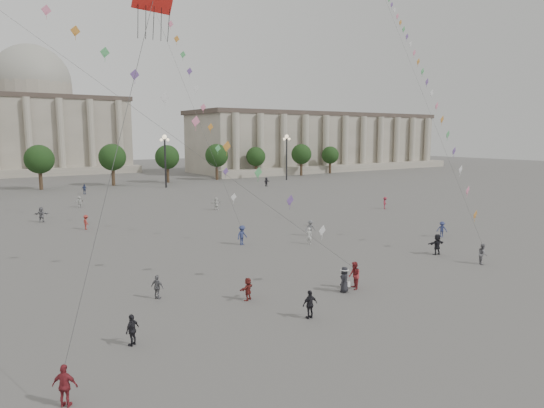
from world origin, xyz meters
TOP-DOWN VIEW (x-y plane):
  - ground at (0.00, 0.00)m, footprint 360.00×360.00m
  - hall_east at (75.00, 93.89)m, footprint 84.00×26.22m
  - hall_central at (0.00, 129.22)m, footprint 48.30×34.30m
  - tree_row at (0.00, 78.00)m, footprint 137.12×5.12m
  - lamp_post_mid_east at (15.00, 70.00)m, footprint 2.00×0.90m
  - lamp_post_far_east at (45.00, 70.00)m, footprint 2.00×0.90m
  - person_crowd_0 at (-1.28, 68.00)m, footprint 1.13×0.66m
  - person_crowd_3 at (14.48, 4.07)m, footprint 1.81×0.82m
  - person_crowd_4 at (-5.64, 51.95)m, footprint 1.62×1.01m
  - person_crowd_6 at (10.07, 16.79)m, footprint 1.27×1.05m
  - person_crowd_7 at (10.07, 38.47)m, footprint 1.74×1.13m
  - person_crowd_8 at (30.84, 25.63)m, footprint 1.30×1.16m
  - person_crowd_9 at (33.28, 60.78)m, footprint 1.83×1.15m
  - person_crowd_12 at (-12.36, 41.60)m, footprint 1.80×1.38m
  - person_crowd_13 at (7.55, 13.80)m, footprint 0.64×0.72m
  - person_crowd_14 at (21.23, 8.62)m, footprint 1.18×1.20m
  - person_crowd_17 at (-8.90, 33.81)m, footprint 0.78×1.16m
  - tourist_0 at (-18.32, -3.48)m, footprint 1.07×0.98m
  - tourist_1 at (-4.46, -1.55)m, footprint 1.02×0.47m
  - tourist_2 at (-5.86, 3.21)m, footprint 1.44×1.03m
  - tourist_3 at (-10.67, 6.74)m, footprint 0.82×1.00m
  - tourist_4 at (-14.30, 0.64)m, footprint 1.03×0.88m
  - kite_flyer_0 at (1.48, 1.00)m, footprint 1.08×1.17m
  - kite_flyer_1 at (1.93, 17.23)m, footprint 1.39×1.02m
  - kite_flyer_2 at (14.99, -0.07)m, footprint 1.05×1.05m
  - hat_person at (0.48, 0.91)m, footprint 1.02×0.87m
  - dragon_kite at (-12.39, 1.35)m, footprint 4.14×2.91m
  - kite_train_east at (30.78, 22.65)m, footprint 30.16×42.56m

SIDE VIEW (x-z plane):
  - ground at x=0.00m, z-range 0.00..0.00m
  - tourist_2 at x=-5.86m, z-range 0.00..1.50m
  - tourist_3 at x=-10.67m, z-range 0.00..1.59m
  - tourist_4 at x=-14.30m, z-range 0.00..1.66m
  - person_crowd_14 at x=21.23m, z-range 0.00..1.66m
  - person_crowd_13 at x=7.55m, z-range 0.00..1.66m
  - person_crowd_4 at x=-5.64m, z-range 0.00..1.67m
  - person_crowd_17 at x=-8.90m, z-range 0.00..1.68m
  - tourist_1 at x=-4.46m, z-range 0.00..1.70m
  - person_crowd_6 at x=10.07m, z-range 0.00..1.71m
  - kite_flyer_2 at x=14.99m, z-range 0.00..1.72m
  - person_crowd_8 at x=30.84m, z-range 0.00..1.74m
  - tourist_0 at x=-18.32m, z-range 0.00..1.76m
  - person_crowd_7 at x=10.07m, z-range 0.00..1.80m
  - person_crowd_0 at x=-1.28m, z-range 0.00..1.81m
  - hat_person at x=0.48m, z-range 0.03..1.80m
  - person_crowd_3 at x=14.48m, z-range 0.00..1.88m
  - person_crowd_9 at x=33.28m, z-range 0.00..1.88m
  - person_crowd_12 at x=-12.36m, z-range 0.00..1.90m
  - kite_flyer_1 at x=1.93m, z-range 0.00..1.92m
  - kite_flyer_0 at x=1.48m, z-range 0.00..1.95m
  - tree_row at x=0.00m, z-range 1.39..9.39m
  - lamp_post_mid_east at x=15.00m, z-range 2.03..12.68m
  - lamp_post_far_east at x=45.00m, z-range 2.03..12.68m
  - hall_east at x=75.00m, z-range -0.17..17.03m
  - hall_central at x=0.00m, z-range -3.52..31.98m
  - dragon_kite at x=-12.39m, z-range 7.75..25.30m
  - kite_train_east at x=30.78m, z-range -10.06..55.98m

